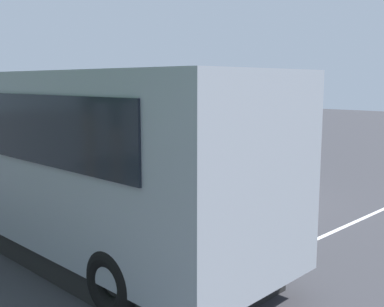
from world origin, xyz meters
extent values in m
plane|color=#38383D|center=(0.00, 0.00, 0.00)|extent=(80.00, 80.00, 0.00)
cube|color=#8C939E|center=(0.83, 4.73, 1.85)|extent=(10.83, 2.71, 2.80)
cube|color=black|center=(0.81, 3.46, 2.41)|extent=(9.06, 0.22, 1.01)
cube|color=#198C3F|center=(0.81, 3.46, 1.29)|extent=(9.49, 0.22, 0.28)
cube|color=black|center=(0.83, 4.73, 0.23)|extent=(9.96, 2.50, 0.45)
torus|color=black|center=(4.58, 3.52, 0.50)|extent=(1.01, 0.34, 1.00)
torus|color=black|center=(-2.96, 3.67, 0.50)|extent=(1.01, 0.34, 1.00)
torus|color=black|center=(-2.92, 5.93, 0.50)|extent=(1.01, 0.34, 1.00)
cylinder|color=black|center=(-0.69, 2.26, 0.45)|extent=(0.13, 0.13, 0.74)
cube|color=black|center=(-0.70, 2.22, 0.05)|extent=(0.12, 0.27, 0.10)
cylinder|color=black|center=(-0.85, 2.27, 0.45)|extent=(0.13, 0.13, 0.74)
cube|color=black|center=(-0.86, 2.24, 0.05)|extent=(0.12, 0.27, 0.10)
cube|color=maroon|center=(-0.77, 2.27, 1.13)|extent=(0.41, 0.32, 0.62)
cylinder|color=maroon|center=(-0.53, 2.24, 1.14)|extent=(0.10, 0.10, 0.58)
sphere|color=tan|center=(-0.53, 2.24, 0.85)|extent=(0.10, 0.10, 0.09)
cylinder|color=maroon|center=(-1.01, 2.29, 1.14)|extent=(0.10, 0.10, 0.58)
sphere|color=tan|center=(-1.01, 2.29, 0.85)|extent=(0.10, 0.10, 0.09)
sphere|color=tan|center=(-0.77, 2.27, 1.57)|extent=(0.24, 0.24, 0.22)
cylinder|color=#473823|center=(0.69, 2.57, 0.49)|extent=(0.13, 0.13, 0.80)
cube|color=black|center=(0.69, 2.53, 0.05)|extent=(0.13, 0.27, 0.10)
cylinder|color=#473823|center=(0.53, 2.59, 0.49)|extent=(0.13, 0.13, 0.80)
cube|color=black|center=(0.53, 2.55, 0.05)|extent=(0.13, 0.27, 0.10)
cube|color=#D8F233|center=(0.61, 2.58, 1.22)|extent=(0.41, 0.33, 0.67)
cube|color=silver|center=(0.61, 2.58, 1.22)|extent=(0.43, 0.34, 0.06)
cylinder|color=#D8F233|center=(0.85, 2.55, 1.24)|extent=(0.10, 0.10, 0.63)
sphere|color=tan|center=(0.85, 2.55, 0.92)|extent=(0.10, 0.10, 0.09)
cylinder|color=#D8F233|center=(0.38, 2.61, 1.24)|extent=(0.10, 0.10, 0.63)
sphere|color=tan|center=(0.38, 2.61, 0.92)|extent=(0.10, 0.10, 0.09)
sphere|color=tan|center=(0.61, 2.58, 1.70)|extent=(0.27, 0.27, 0.24)
cylinder|color=black|center=(1.83, 2.61, 0.47)|extent=(0.15, 0.15, 0.77)
cube|color=black|center=(1.84, 2.57, 0.05)|extent=(0.16, 0.28, 0.10)
cylinder|color=black|center=(1.68, 2.57, 0.47)|extent=(0.15, 0.15, 0.77)
cube|color=black|center=(1.69, 2.53, 0.05)|extent=(0.16, 0.28, 0.10)
cube|color=silver|center=(1.76, 2.59, 1.18)|extent=(0.44, 0.37, 0.64)
cylinder|color=silver|center=(1.99, 2.65, 1.20)|extent=(0.11, 0.11, 0.61)
sphere|color=tan|center=(1.99, 2.65, 0.89)|extent=(0.11, 0.11, 0.09)
cylinder|color=silver|center=(1.52, 2.53, 1.20)|extent=(0.11, 0.11, 0.61)
sphere|color=tan|center=(1.52, 2.53, 0.89)|extent=(0.11, 0.11, 0.09)
sphere|color=tan|center=(1.76, 2.59, 1.64)|extent=(0.29, 0.29, 0.23)
cylinder|color=black|center=(2.91, 2.22, 0.45)|extent=(0.15, 0.15, 0.73)
cube|color=black|center=(2.92, 2.18, 0.05)|extent=(0.17, 0.28, 0.10)
cylinder|color=black|center=(2.76, 2.17, 0.45)|extent=(0.15, 0.15, 0.73)
cube|color=black|center=(2.77, 2.13, 0.05)|extent=(0.17, 0.28, 0.10)
cube|color=maroon|center=(2.83, 2.19, 1.12)|extent=(0.44, 0.37, 0.61)
cylinder|color=maroon|center=(3.06, 2.26, 1.14)|extent=(0.11, 0.11, 0.58)
sphere|color=tan|center=(3.06, 2.26, 0.85)|extent=(0.11, 0.11, 0.09)
cylinder|color=maroon|center=(2.60, 2.13, 1.14)|extent=(0.11, 0.11, 0.58)
sphere|color=tan|center=(2.60, 2.13, 0.85)|extent=(0.11, 0.11, 0.09)
sphere|color=tan|center=(2.83, 2.19, 1.56)|extent=(0.27, 0.27, 0.22)
torus|color=black|center=(-1.74, 2.95, 0.30)|extent=(0.60, 0.15, 0.60)
cylinder|color=silver|center=(-1.74, 2.95, 0.30)|extent=(0.12, 0.10, 0.12)
torus|color=black|center=(-3.19, 2.91, 0.30)|extent=(0.60, 0.15, 0.60)
cylinder|color=silver|center=(-3.19, 2.91, 0.30)|extent=(0.12, 0.12, 0.12)
cylinder|color=silver|center=(-1.79, 2.95, 0.65)|extent=(0.32, 0.07, 0.67)
cube|color=white|center=(-2.39, 2.94, 0.63)|extent=(0.85, 0.30, 0.36)
cube|color=black|center=(-2.87, 2.92, 0.68)|extent=(0.53, 0.24, 0.20)
cylinder|color=silver|center=(-2.76, 3.06, 0.42)|extent=(0.45, 0.09, 0.08)
cylinder|color=black|center=(-1.84, 2.95, 0.95)|extent=(0.05, 0.58, 0.04)
torus|color=black|center=(1.55, -2.98, 0.30)|extent=(0.61, 0.33, 0.60)
cylinder|color=silver|center=(1.55, -2.98, 0.30)|extent=(0.15, 0.14, 0.12)
torus|color=black|center=(2.91, -2.48, 0.30)|extent=(0.61, 0.33, 0.60)
cylinder|color=silver|center=(2.91, -2.48, 0.30)|extent=(0.15, 0.15, 0.12)
cylinder|color=silver|center=(1.60, -2.96, 0.65)|extent=(0.31, 0.16, 0.67)
cube|color=orange|center=(2.17, -2.75, 0.63)|extent=(0.88, 0.56, 0.36)
cube|color=black|center=(2.61, -2.59, 0.68)|extent=(0.56, 0.39, 0.20)
cylinder|color=silver|center=(2.55, -2.76, 0.42)|extent=(0.45, 0.23, 0.08)
cylinder|color=black|center=(1.65, -2.95, 0.95)|extent=(0.24, 0.56, 0.04)
cube|color=black|center=(2.23, -2.73, 0.92)|extent=(0.64, 0.51, 0.51)
sphere|color=white|center=(1.85, -2.87, 1.10)|extent=(0.33, 0.33, 0.26)
cylinder|color=black|center=(1.90, -2.66, 0.92)|extent=(0.43, 0.23, 0.33)
cylinder|color=black|center=(2.33, -2.50, 0.60)|extent=(0.13, 0.13, 0.40)
cylinder|color=black|center=(2.02, -3.00, 0.92)|extent=(0.43, 0.23, 0.33)
cylinder|color=black|center=(2.46, -2.84, 0.60)|extent=(0.13, 0.13, 0.40)
cube|color=white|center=(-3.46, -0.66, 0.00)|extent=(0.32, 4.98, 0.01)
cube|color=white|center=(-0.80, -0.66, 0.00)|extent=(0.27, 3.90, 0.01)
cube|color=white|center=(1.87, -0.66, 0.00)|extent=(0.25, 3.56, 0.01)
camera|label=1|loc=(-7.60, 9.48, 3.10)|focal=43.73mm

